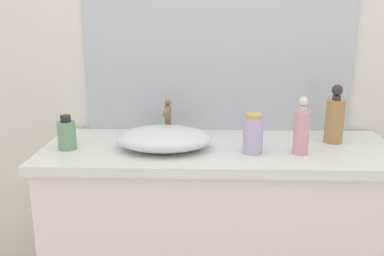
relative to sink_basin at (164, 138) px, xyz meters
The scene contains 9 objects.
bathroom_wall_rear 0.57m from the sink_basin, 51.40° to the left, with size 6.00×0.06×2.60m, color silver.
vanity_counter 0.53m from the sink_basin, ahead, with size 1.39×0.51×0.88m.
wall_mirror_panel 0.56m from the sink_basin, 53.61° to the left, with size 1.16×0.01×0.95m, color #B2BCC6.
sink_basin is the anchor object (origin of this frame).
faucet 0.16m from the sink_basin, 90.00° to the left, with size 0.03×0.13×0.16m.
soap_dispenser 0.52m from the sink_basin, ahead, with size 0.06×0.06×0.22m.
lotion_bottle 0.37m from the sink_basin, behind, with size 0.07×0.07×0.13m.
perfume_bottle 0.34m from the sink_basin, ahead, with size 0.08×0.08×0.15m.
spray_can 0.69m from the sink_basin, ahead, with size 0.07×0.07×0.24m.
Camera 1 is at (-0.11, -1.14, 1.38)m, focal length 39.24 mm.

